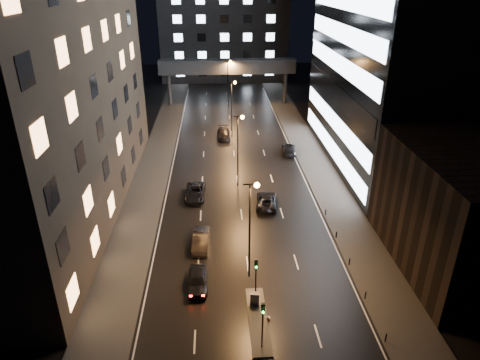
{
  "coord_description": "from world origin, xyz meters",
  "views": [
    {
      "loc": [
        -2.87,
        -25.47,
        26.5
      ],
      "look_at": [
        -0.09,
        21.43,
        4.0
      ],
      "focal_mm": 32.0,
      "sensor_mm": 36.0,
      "label": 1
    }
  ],
  "objects": [
    {
      "name": "ground",
      "position": [
        0.0,
        40.0,
        0.0
      ],
      "size": [
        160.0,
        160.0,
        0.0
      ],
      "primitive_type": "plane",
      "color": "black",
      "rests_on": "ground"
    },
    {
      "name": "streetlight_near",
      "position": [
        0.16,
        8.0,
        6.5
      ],
      "size": [
        1.45,
        0.5,
        10.15
      ],
      "color": "black",
      "rests_on": "ground"
    },
    {
      "name": "car_toward_a",
      "position": [
        3.32,
        22.1,
        0.75
      ],
      "size": [
        3.09,
        5.62,
        1.49
      ],
      "primitive_type": "imported",
      "rotation": [
        0.0,
        0.0,
        3.02
      ],
      "color": "black",
      "rests_on": "ground"
    },
    {
      "name": "sidewalk_right",
      "position": [
        12.5,
        35.0,
        0.07
      ],
      "size": [
        5.0,
        110.0,
        0.15
      ],
      "primitive_type": "cube",
      "color": "#383533",
      "rests_on": "ground"
    },
    {
      "name": "cone_b",
      "position": [
        1.16,
        2.02,
        0.23
      ],
      "size": [
        0.45,
        0.45,
        0.46
      ],
      "primitive_type": "cone",
      "rotation": [
        0.0,
        0.0,
        -0.17
      ],
      "color": "#FF530D",
      "rests_on": "ground"
    },
    {
      "name": "car_away_d",
      "position": [
        -1.5,
        47.52,
        0.81
      ],
      "size": [
        2.29,
        5.6,
        1.62
      ],
      "primitive_type": "imported",
      "rotation": [
        0.0,
        0.0,
        0.0
      ],
      "color": "black",
      "rests_on": "ground"
    },
    {
      "name": "streetlight_far",
      "position": [
        0.16,
        68.0,
        6.5
      ],
      "size": [
        1.45,
        0.5,
        10.15
      ],
      "color": "black",
      "rests_on": "ground"
    },
    {
      "name": "median_island",
      "position": [
        0.3,
        2.0,
        0.07
      ],
      "size": [
        1.6,
        8.0,
        0.15
      ],
      "primitive_type": "cube",
      "color": "#383533",
      "rests_on": "ground"
    },
    {
      "name": "building_far",
      "position": [
        0.0,
        98.0,
        12.5
      ],
      "size": [
        34.0,
        14.0,
        25.0
      ],
      "primitive_type": "cube",
      "color": "#333335",
      "rests_on": "ground"
    },
    {
      "name": "traffic_signal_far",
      "position": [
        0.3,
        -1.01,
        3.09
      ],
      "size": [
        0.28,
        0.34,
        4.4
      ],
      "color": "black",
      "rests_on": "median_island"
    },
    {
      "name": "bollard_row",
      "position": [
        10.2,
        6.5,
        0.45
      ],
      "size": [
        0.12,
        25.12,
        0.9
      ],
      "color": "black",
      "rests_on": "ground"
    },
    {
      "name": "car_toward_b",
      "position": [
        9.0,
        39.51,
        0.77
      ],
      "size": [
        2.76,
        5.5,
        1.53
      ],
      "primitive_type": "imported",
      "rotation": [
        0.0,
        0.0,
        3.02
      ],
      "color": "black",
      "rests_on": "ground"
    },
    {
      "name": "streetlight_mid_b",
      "position": [
        0.16,
        48.0,
        6.5
      ],
      "size": [
        1.45,
        0.5,
        10.15
      ],
      "color": "black",
      "rests_on": "ground"
    },
    {
      "name": "car_away_c",
      "position": [
        -5.84,
        24.83,
        0.76
      ],
      "size": [
        2.76,
        5.6,
        1.53
      ],
      "primitive_type": "imported",
      "rotation": [
        0.0,
        0.0,
        -0.04
      ],
      "color": "black",
      "rests_on": "ground"
    },
    {
      "name": "utility_cabinet",
      "position": [
        0.18,
        3.88,
        0.76
      ],
      "size": [
        0.84,
        0.6,
        1.22
      ],
      "primitive_type": "cube",
      "rotation": [
        0.0,
        0.0,
        -0.16
      ],
      "color": "#464749",
      "rests_on": "median_island"
    },
    {
      "name": "building_right_glass",
      "position": [
        25.0,
        36.0,
        22.5
      ],
      "size": [
        20.0,
        36.0,
        45.0
      ],
      "primitive_type": "cube",
      "color": "black",
      "rests_on": "ground"
    },
    {
      "name": "building_right_low",
      "position": [
        20.0,
        9.0,
        6.0
      ],
      "size": [
        10.0,
        18.0,
        12.0
      ],
      "primitive_type": "cube",
      "color": "black",
      "rests_on": "ground"
    },
    {
      "name": "streetlight_mid_a",
      "position": [
        0.16,
        28.0,
        6.5
      ],
      "size": [
        1.45,
        0.5,
        10.15
      ],
      "color": "black",
      "rests_on": "ground"
    },
    {
      "name": "car_away_b",
      "position": [
        -4.78,
        13.32,
        0.8
      ],
      "size": [
        1.97,
        4.96,
        1.61
      ],
      "primitive_type": "imported",
      "rotation": [
        0.0,
        0.0,
        -0.06
      ],
      "color": "black",
      "rests_on": "ground"
    },
    {
      "name": "sidewalk_left",
      "position": [
        -12.5,
        35.0,
        0.07
      ],
      "size": [
        5.0,
        110.0,
        0.15
      ],
      "primitive_type": "cube",
      "color": "#383533",
      "rests_on": "ground"
    },
    {
      "name": "building_left",
      "position": [
        -22.5,
        24.0,
        20.0
      ],
      "size": [
        15.0,
        48.0,
        40.0
      ],
      "primitive_type": "cube",
      "color": "#2D2319",
      "rests_on": "ground"
    },
    {
      "name": "car_away_a",
      "position": [
        -4.94,
        6.7,
        0.77
      ],
      "size": [
        1.93,
        4.55,
        1.53
      ],
      "primitive_type": "imported",
      "rotation": [
        0.0,
        0.0,
        0.03
      ],
      "color": "black",
      "rests_on": "ground"
    },
    {
      "name": "traffic_signal_near",
      "position": [
        0.3,
        4.49,
        3.09
      ],
      "size": [
        0.28,
        0.34,
        4.4
      ],
      "color": "black",
      "rests_on": "median_island"
    },
    {
      "name": "skybridge",
      "position": [
        0.0,
        70.0,
        8.34
      ],
      "size": [
        30.0,
        3.0,
        10.0
      ],
      "color": "#333335",
      "rests_on": "ground"
    }
  ]
}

